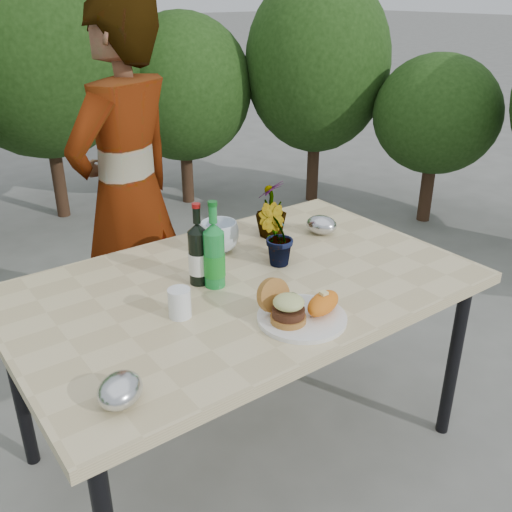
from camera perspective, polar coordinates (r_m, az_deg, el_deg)
ground at (r=2.45m, az=-1.16°, el=-18.32°), size 80.00×80.00×0.00m
patio_table at (r=2.03m, az=-1.33°, el=-4.01°), size 1.60×1.00×0.75m
shrub_hedge at (r=3.61m, az=-14.39°, el=15.99°), size 6.73×5.27×2.36m
dinner_plate at (r=1.78m, az=4.61°, el=-6.18°), size 0.28×0.28×0.01m
burger_stack at (r=1.74m, az=2.88°, el=-5.00°), size 0.11×0.16×0.11m
sweet_potato at (r=1.79m, az=6.73°, el=-4.71°), size 0.17×0.12×0.06m
grilled_veg at (r=1.85m, az=3.17°, el=-4.28°), size 0.08×0.05×0.03m
wine_bottle at (r=1.96m, az=-5.78°, el=0.14°), size 0.07×0.07×0.29m
sparkling_water at (r=1.94m, az=-4.20°, el=0.01°), size 0.07×0.07×0.31m
plastic_cup at (r=1.79m, az=-7.65°, el=-4.67°), size 0.07×0.07×0.09m
seedling_left at (r=2.17m, az=1.88°, el=2.52°), size 0.11×0.12×0.19m
seedling_mid at (r=2.09m, az=2.02°, el=2.06°), size 0.16×0.16×0.23m
seedling_right at (r=2.34m, az=1.55°, el=4.75°), size 0.18×0.18×0.24m
blue_bowl at (r=2.22m, az=-3.71°, el=1.95°), size 0.16×0.16×0.12m
foil_packet_left at (r=1.48m, az=-13.45°, el=-12.91°), size 0.17×0.17×0.08m
foil_packet_right at (r=2.40m, az=6.56°, el=3.11°), size 0.15×0.16×0.08m
person at (r=2.60m, az=-12.61°, el=5.85°), size 0.73×0.62×1.70m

